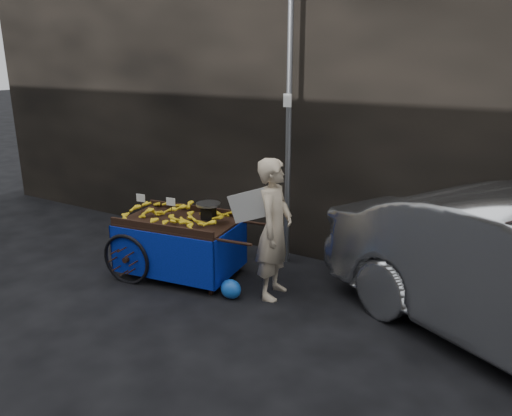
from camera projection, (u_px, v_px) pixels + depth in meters
The scene contains 6 objects.
ground at pixel (221, 289), 6.67m from camera, with size 80.00×80.00×0.00m, color black.
building_wall at pixel (333, 88), 7.87m from camera, with size 13.50×2.00×5.00m.
street_pole at pixel (289, 129), 7.00m from camera, with size 0.12×0.10×4.00m.
banana_cart at pixel (176, 226), 6.93m from camera, with size 2.28×1.29×1.18m.
vendor at pixel (274, 229), 6.26m from camera, with size 0.81×0.72×1.81m.
plastic_bag at pixel (231, 289), 6.39m from camera, with size 0.28×0.22×0.25m, color blue.
Camera 1 is at (3.54, -4.94, 2.99)m, focal length 35.00 mm.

